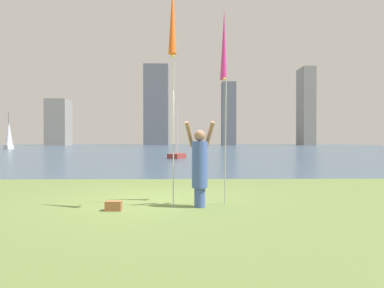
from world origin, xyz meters
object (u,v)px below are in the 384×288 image
kite_flag_left (173,22)px  sailboat_2 (9,137)px  kite_flag_right (224,49)px  sailboat_4 (177,155)px  bag (114,206)px  person (200,165)px

kite_flag_left → sailboat_2: bearing=120.3°
kite_flag_right → sailboat_4: size_ratio=1.04×
kite_flag_left → bag: bearing=-177.0°
kite_flag_right → sailboat_4: bearing=94.7°
kite_flag_left → person: bearing=25.8°
sailboat_4 → person: bearing=-87.0°
person → kite_flag_right: kite_flag_right is taller
person → kite_flag_left: bearing=-147.8°
kite_flag_right → bag: 4.18m
kite_flag_left → sailboat_2: 57.59m
kite_flag_left → kite_flag_right: (1.13, 0.73, -0.33)m
person → sailboat_2: (-29.62, 49.42, 1.16)m
person → sailboat_2: sailboat_2 is taller
sailboat_2 → sailboat_4: size_ratio=1.45×
person → kite_flag_left: 2.98m
kite_flag_right → sailboat_2: 57.53m
sailboat_2 → sailboat_4: sailboat_2 is taller
bag → sailboat_2: sailboat_2 is taller
kite_flag_right → bag: bearing=-161.0°
kite_flag_left → kite_flag_right: size_ratio=1.08×
kite_flag_left → bag: kite_flag_left is taller
bag → kite_flag_left: bearing=3.0°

